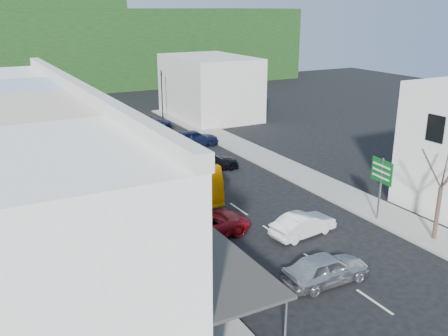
% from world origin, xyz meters
% --- Properties ---
extents(ground, '(120.00, 120.00, 0.00)m').
position_xyz_m(ground, '(0.00, 0.00, 0.00)').
color(ground, black).
rests_on(ground, ground).
extents(sidewalk_left, '(3.00, 52.00, 0.15)m').
position_xyz_m(sidewalk_left, '(-7.50, 10.00, 0.07)').
color(sidewalk_left, gray).
rests_on(sidewalk_left, ground).
extents(sidewalk_right, '(3.00, 52.00, 0.15)m').
position_xyz_m(sidewalk_right, '(7.50, 10.00, 0.07)').
color(sidewalk_right, gray).
rests_on(sidewalk_right, ground).
extents(shopfront_row, '(8.25, 30.00, 8.00)m').
position_xyz_m(shopfront_row, '(-12.49, 5.00, 4.00)').
color(shopfront_row, silver).
rests_on(shopfront_row, ground).
extents(distant_block_right, '(8.00, 12.00, 7.00)m').
position_xyz_m(distant_block_right, '(11.00, 30.00, 3.50)').
color(distant_block_right, '#B7B2A8').
rests_on(distant_block_right, ground).
extents(hillside, '(80.00, 26.00, 14.00)m').
position_xyz_m(hillside, '(-1.45, 65.09, 6.73)').
color(hillside, black).
rests_on(hillside, ground).
extents(bus, '(3.05, 11.71, 3.10)m').
position_xyz_m(bus, '(-2.65, 9.93, 1.55)').
color(bus, '#F59900').
rests_on(bus, ground).
extents(car_silver, '(4.43, 1.87, 1.40)m').
position_xyz_m(car_silver, '(-0.89, -5.68, 0.70)').
color(car_silver, '#B6B7BC').
rests_on(car_silver, ground).
extents(car_white, '(4.60, 2.36, 1.40)m').
position_xyz_m(car_white, '(1.29, -1.04, 0.70)').
color(car_white, silver).
rests_on(car_white, ground).
extents(car_red, '(4.66, 2.04, 1.40)m').
position_xyz_m(car_red, '(-3.54, 1.53, 0.70)').
color(car_red, maroon).
rests_on(car_red, ground).
extents(car_black_near, '(4.66, 2.27, 1.40)m').
position_xyz_m(car_black_near, '(1.99, 12.03, 0.70)').
color(car_black_near, black).
rests_on(car_black_near, ground).
extents(car_navy_mid, '(4.43, 1.86, 1.40)m').
position_xyz_m(car_navy_mid, '(3.77, 19.00, 0.70)').
color(car_navy_mid, black).
rests_on(car_navy_mid, ground).
extents(car_black_far, '(4.58, 2.30, 1.40)m').
position_xyz_m(car_black_far, '(-1.97, 21.18, 0.70)').
color(car_black_far, black).
rests_on(car_black_far, ground).
extents(car_navy_far, '(4.53, 1.91, 1.40)m').
position_xyz_m(car_navy_far, '(2.20, 26.79, 0.70)').
color(car_navy_far, black).
rests_on(car_navy_far, ground).
extents(pedestrian_left, '(0.50, 0.66, 1.70)m').
position_xyz_m(pedestrian_left, '(-8.50, 3.42, 1.00)').
color(pedestrian_left, black).
rests_on(pedestrian_left, sidewalk_left).
extents(direction_sign, '(0.57, 1.84, 4.00)m').
position_xyz_m(direction_sign, '(6.40, -1.64, 2.00)').
color(direction_sign, '#0A5B1C').
rests_on(direction_sign, ground).
extents(street_tree, '(2.92, 2.92, 6.25)m').
position_xyz_m(street_tree, '(7.28, -5.06, 3.12)').
color(street_tree, '#37291F').
rests_on(street_tree, ground).
extents(traffic_signal, '(1.39, 1.52, 5.51)m').
position_xyz_m(traffic_signal, '(5.80, 31.77, 2.76)').
color(traffic_signal, black).
rests_on(traffic_signal, ground).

